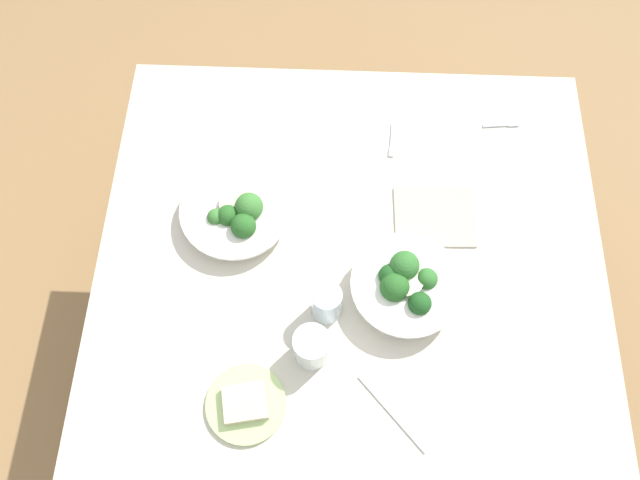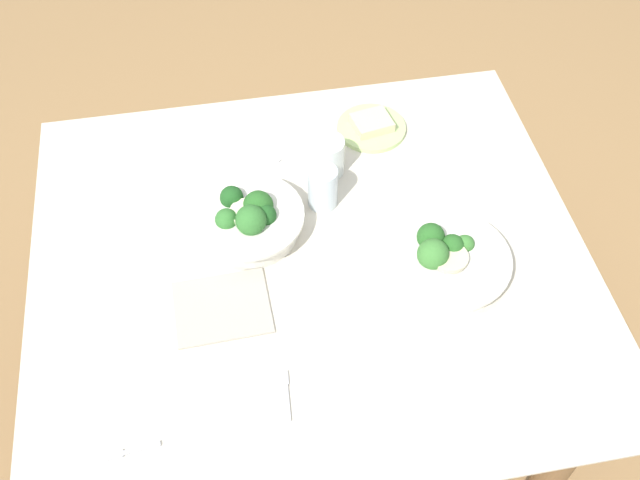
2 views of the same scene
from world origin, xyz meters
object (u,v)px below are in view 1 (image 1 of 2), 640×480
Objects in this scene: water_glass_center at (327,303)px; fork_by_near_bowl at (503,125)px; fork_by_far_bowl at (392,142)px; napkin_folded_upper at (434,217)px; water_glass_side at (312,347)px; broccoli_bowl_far at (405,286)px; bread_side_plate at (246,404)px; table_knife_left at (392,413)px; broccoli_bowl_near at (237,213)px.

water_glass_center reaches higher than fork_by_near_bowl.
napkin_folded_upper is (-0.10, 0.22, 0.00)m from fork_by_far_bowl.
fork_by_far_bowl is 1.08× the size of fork_by_near_bowl.
water_glass_side is 0.49× the size of napkin_folded_upper.
broccoli_bowl_far is at bearing 68.13° from napkin_folded_upper.
bread_side_plate is at bearing -21.31° from fork_by_far_bowl.
fork_by_far_bowl is 0.30m from fork_by_near_bowl.
napkin_folded_upper is (-0.26, -0.25, -0.05)m from water_glass_center.
table_knife_left is 1.08× the size of napkin_folded_upper.
water_glass_side reaches higher than bread_side_plate.
water_glass_center reaches higher than bread_side_plate.
napkin_folded_upper is at bearing 124.91° from table_knife_left.
broccoli_bowl_near is 0.32m from water_glass_center.
fork_by_far_bowl is 0.70m from table_knife_left.
fork_by_far_bowl is at bearing -173.43° from fork_by_near_bowl.
bread_side_plate is at bearing 41.38° from water_glass_side.
water_glass_center is at bearing 170.98° from table_knife_left.
water_glass_center is (-0.23, 0.23, 0.02)m from broccoli_bowl_near.
bread_side_plate is at bearing 48.12° from napkin_folded_upper.
broccoli_bowl_near is at bearing -45.70° from water_glass_center.
water_glass_center reaches higher than broccoli_bowl_near.
table_knife_left is at bearing 84.20° from broccoli_bowl_far.
water_glass_side is at bearing -167.75° from table_knife_left.
fork_by_far_bowl is at bearing -107.95° from water_glass_side.
fork_by_far_bowl is 0.53× the size of napkin_folded_upper.
table_knife_left is at bearing 129.29° from broccoli_bowl_near.
broccoli_bowl_far reaches higher than broccoli_bowl_near.
broccoli_bowl_near reaches higher than bread_side_plate.
water_glass_center is (-0.17, -0.22, 0.04)m from bread_side_plate.
broccoli_bowl_far is at bearing -163.30° from water_glass_center.
broccoli_bowl_far reaches higher than water_glass_side.
water_glass_side is at bearing 36.56° from broccoli_bowl_far.
broccoli_bowl_near is at bearing 2.49° from napkin_folded_upper.
water_glass_center is 1.09× the size of fork_by_near_bowl.
bread_side_plate is at bearing 38.56° from broccoli_bowl_far.
broccoli_bowl_far is 0.44m from broccoli_bowl_near.
bread_side_plate reaches higher than fork_by_far_bowl.
water_glass_center is 1.01× the size of fork_by_far_bowl.
broccoli_bowl_far is at bearing -141.44° from bread_side_plate.
water_glass_side reaches higher than fork_by_near_bowl.
water_glass_side is (0.03, 0.10, -0.00)m from water_glass_center.
broccoli_bowl_far is at bearing 156.26° from broccoli_bowl_near.
napkin_folded_upper is (-0.48, -0.02, -0.03)m from broccoli_bowl_near.
water_glass_side reaches higher than broccoli_bowl_near.
water_glass_center is (0.18, 0.05, 0.01)m from broccoli_bowl_far.
broccoli_bowl_far is 0.28m from table_knife_left.
broccoli_bowl_near is (0.40, -0.18, -0.01)m from broccoli_bowl_far.
broccoli_bowl_near is 0.48m from napkin_folded_upper.
fork_by_far_bowl is 0.24m from napkin_folded_upper.
fork_by_far_bowl is (-0.15, -0.47, -0.05)m from water_glass_center.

